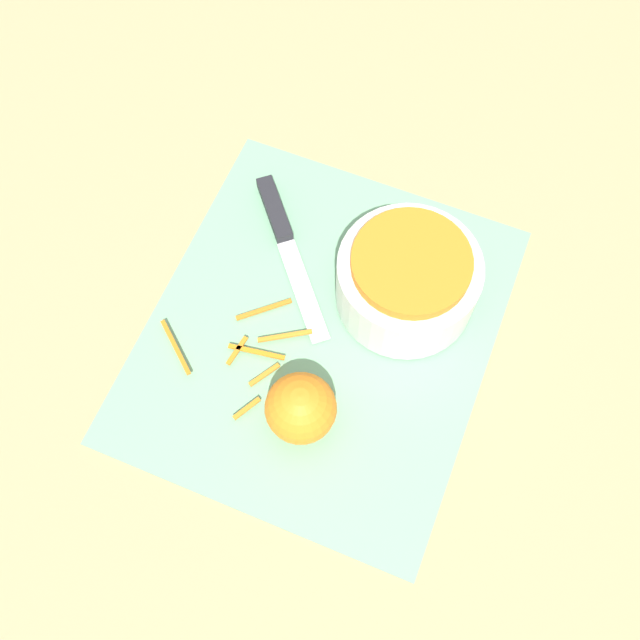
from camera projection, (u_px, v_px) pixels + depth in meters
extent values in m
plane|color=tan|center=(320.00, 333.00, 0.86)|extent=(4.00, 4.00, 0.00)
cube|color=#75AD84|center=(320.00, 332.00, 0.86)|extent=(0.44, 0.38, 0.01)
cylinder|color=silver|center=(407.00, 281.00, 0.84)|extent=(0.16, 0.16, 0.07)
cylinder|color=orange|center=(411.00, 263.00, 0.80)|extent=(0.13, 0.13, 0.02)
cube|color=#232328|center=(275.00, 209.00, 0.91)|extent=(0.08, 0.07, 0.02)
cube|color=silver|center=(303.00, 290.00, 0.87)|extent=(0.12, 0.11, 0.00)
sphere|color=orange|center=(301.00, 408.00, 0.78)|extent=(0.08, 0.08, 0.08)
cube|color=orange|center=(264.00, 375.00, 0.83)|extent=(0.04, 0.02, 0.00)
cube|color=orange|center=(176.00, 347.00, 0.84)|extent=(0.05, 0.06, 0.00)
cube|color=orange|center=(237.00, 351.00, 0.84)|extent=(0.04, 0.01, 0.00)
cube|color=orange|center=(263.00, 312.00, 0.86)|extent=(0.05, 0.05, 0.00)
cube|color=orange|center=(247.00, 408.00, 0.81)|extent=(0.03, 0.02, 0.00)
cube|color=orange|center=(285.00, 336.00, 0.85)|extent=(0.04, 0.06, 0.00)
cube|color=orange|center=(257.00, 352.00, 0.84)|extent=(0.01, 0.07, 0.00)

